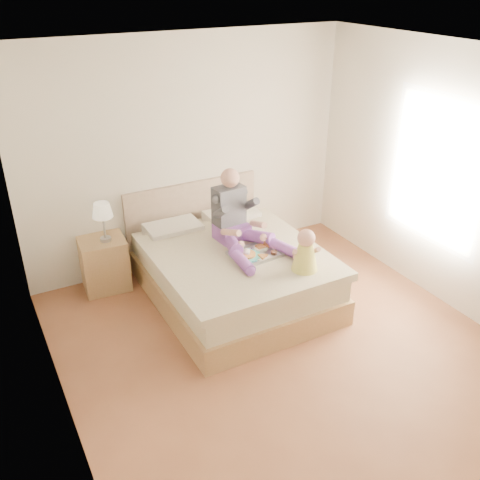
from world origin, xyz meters
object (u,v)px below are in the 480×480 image
baby (305,253)px  nightstand (104,264)px  bed (230,269)px  adult (238,222)px  tray (254,252)px

baby → nightstand: bearing=154.1°
bed → adult: size_ratio=2.13×
bed → nightstand: 1.43m
bed → tray: bearing=-67.3°
bed → adult: adult is taller
tray → baby: (0.30, -0.48, 0.15)m
tray → nightstand: bearing=134.7°
adult → tray: 0.39m
bed → tray: size_ratio=4.19×
bed → nightstand: size_ratio=3.59×
nightstand → adult: (1.30, -0.77, 0.55)m
nightstand → baby: (1.61, -1.59, 0.48)m
bed → tray: 0.47m
tray → baby: baby is taller
nightstand → baby: size_ratio=1.39×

